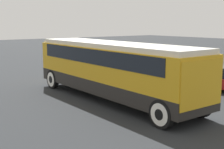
{
  "coord_description": "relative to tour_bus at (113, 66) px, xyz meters",
  "views": [
    {
      "loc": [
        12.55,
        -9.4,
        3.95
      ],
      "look_at": [
        0.0,
        0.0,
        1.33
      ],
      "focal_mm": 50.0,
      "sensor_mm": 36.0,
      "label": 1
    }
  ],
  "objects": [
    {
      "name": "parked_car_mid",
      "position": [
        -2.83,
        5.02,
        -1.12
      ],
      "size": [
        4.71,
        1.97,
        1.32
      ],
      "color": "#2D5638",
      "rests_on": "ground_plane"
    },
    {
      "name": "tour_bus",
      "position": [
        0.0,
        0.0,
        0.0
      ],
      "size": [
        11.09,
        2.6,
        2.96
      ],
      "color": "black",
      "rests_on": "ground_plane"
    },
    {
      "name": "ground_plane",
      "position": [
        -0.1,
        0.0,
        -1.8
      ],
      "size": [
        120.0,
        120.0,
        0.0
      ],
      "primitive_type": "plane",
      "color": "#26282B"
    }
  ]
}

